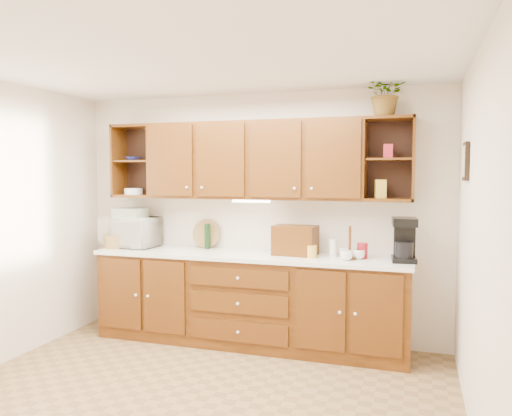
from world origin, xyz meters
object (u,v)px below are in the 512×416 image
Objects in this scene: bread_box at (295,240)px; potted_plant at (387,93)px; microwave at (130,232)px; coffee_maker at (404,240)px.

bread_box is 1.66m from potted_plant.
microwave is 1.88m from bread_box.
potted_plant is (-0.19, 0.08, 1.37)m from coffee_maker.
microwave reaches higher than bread_box.
coffee_maker is (2.92, -0.03, 0.03)m from microwave.
coffee_maker is (1.05, -0.03, 0.05)m from bread_box.
microwave is at bearing 174.03° from coffee_maker.
bread_box is at bearing 1.22° from microwave.
bread_box is 0.98× the size of potted_plant.
bread_box is at bearing 172.85° from coffee_maker.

